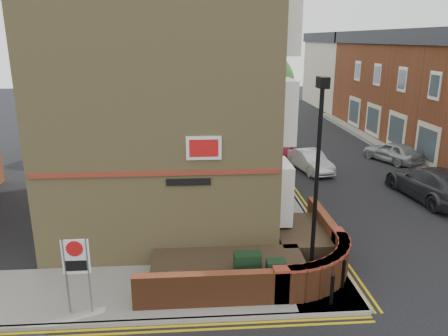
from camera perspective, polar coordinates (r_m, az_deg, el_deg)
ground at (r=12.69m, az=5.19°, el=-19.03°), size 120.00×120.00×0.00m
pavement_corner at (r=13.87m, az=-10.85°, el=-15.59°), size 13.00×3.00×0.12m
pavement_main at (r=27.44m, az=4.00°, el=1.05°), size 2.00×32.00×0.12m
kerb_side at (r=12.64m, az=-11.63°, el=-19.19°), size 13.00×0.15×0.12m
kerb_main_near at (r=27.60m, az=6.05°, el=1.09°), size 0.15×32.00×0.12m
kerb_main_far at (r=27.48m, az=23.85°, el=-0.33°), size 0.15×40.00×0.12m
yellow_lines_side at (r=12.47m, az=-11.76°, el=-20.06°), size 13.00×0.28×0.01m
yellow_lines_main at (r=27.66m, az=6.56°, el=0.99°), size 0.28×32.00×0.01m
corner_building at (r=18.24m, az=-7.55°, el=12.81°), size 8.95×10.40×13.60m
garden_wall at (r=14.77m, az=3.60°, el=-13.42°), size 6.80×6.00×1.20m
lamppost at (r=12.54m, az=11.95°, el=-2.55°), size 0.25×0.50×6.30m
utility_cabinet_large at (r=13.35m, az=3.05°, el=-13.37°), size 0.80×0.45×1.20m
utility_cabinet_small at (r=13.23m, az=6.76°, el=-14.00°), size 0.55×0.40×1.10m
bollard_near at (r=13.14m, az=13.92°, el=-15.16°), size 0.11×0.11×0.90m
bollard_far at (r=13.97m, az=15.31°, el=-13.23°), size 0.11×0.11×0.90m
zone_sign at (r=12.51m, az=-18.74°, el=-11.64°), size 0.72×0.07×2.20m
far_terrace at (r=31.88m, az=27.01°, el=8.78°), size 5.40×30.40×8.00m
far_terrace_cream at (r=50.97m, az=14.86°, el=12.27°), size 5.40×12.40×8.00m
tree_near at (r=24.66m, az=4.86°, el=10.28°), size 3.64×3.65×6.70m
tree_mid at (r=32.52m, az=2.66°, el=12.70°), size 4.03×4.03×7.42m
tree_far at (r=40.47m, az=1.29°, el=13.06°), size 3.81×3.81×7.00m
traffic_light_assembly at (r=35.72m, az=2.69°, el=9.15°), size 0.20×0.16×4.20m
silver_car_near at (r=25.60m, az=11.24°, el=0.90°), size 2.04×3.88×1.22m
red_car_main at (r=28.93m, az=6.77°, el=2.93°), size 2.21×4.50×1.23m
grey_car_far at (r=22.92m, az=25.49°, el=-1.81°), size 2.81×5.64×1.58m
silver_car_far at (r=28.95m, az=21.18°, el=1.98°), size 2.97×4.09×1.29m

